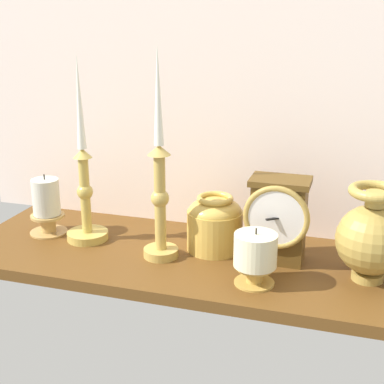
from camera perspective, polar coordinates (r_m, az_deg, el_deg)
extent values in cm
cube|color=brown|center=(117.91, 0.07, -7.05)|extent=(100.00, 36.00, 2.40)
cube|color=silver|center=(125.66, 2.60, 10.57)|extent=(120.00, 2.00, 65.00)
cube|color=#573C16|center=(113.56, 8.95, -3.14)|extent=(10.66, 7.22, 16.38)
cube|color=#573C16|center=(110.72, 9.17, 1.11)|extent=(11.94, 8.09, 1.20)
torus|color=#AF8D42|center=(108.96, 8.69, -2.65)|extent=(13.20, 1.20, 13.20)
cylinder|color=silver|center=(108.86, 8.69, -2.66)|extent=(11.04, 0.40, 11.04)
cube|color=black|center=(108.58, 8.66, -2.72)|extent=(3.69, 3.04, 0.30)
cylinder|color=gold|center=(127.13, -10.75, -4.43)|extent=(9.27, 9.27, 1.80)
cylinder|color=gold|center=(123.86, -11.00, -0.35)|extent=(2.24, 2.24, 17.25)
sphere|color=gold|center=(123.60, -11.02, 0.03)|extent=(3.58, 3.58, 3.58)
cone|color=gold|center=(121.23, -11.27, 3.97)|extent=(4.11, 4.11, 2.00)
cone|color=white|center=(119.10, -11.59, 9.12)|extent=(1.97, 1.97, 20.04)
cylinder|color=tan|center=(116.57, -3.23, -6.25)|extent=(7.33, 7.33, 1.80)
cylinder|color=tan|center=(112.51, -3.32, -1.14)|extent=(2.34, 2.34, 20.19)
sphere|color=tan|center=(112.18, -3.33, -0.65)|extent=(3.75, 3.75, 3.75)
cone|color=tan|center=(109.38, -3.43, 4.36)|extent=(4.68, 4.68, 2.00)
cone|color=white|center=(107.34, -3.54, 10.00)|extent=(1.97, 1.97, 19.71)
cylinder|color=#A98C3F|center=(111.98, 17.69, -8.26)|extent=(5.99, 5.99, 1.60)
sphere|color=#A98C3F|center=(108.99, 18.06, -4.73)|extent=(13.31, 13.31, 13.31)
cylinder|color=#A98C3F|center=(106.25, 18.48, -0.69)|extent=(3.73, 3.73, 2.90)
torus|color=#A98C3F|center=(105.81, 18.56, 0.05)|extent=(10.11, 10.11, 1.82)
cylinder|color=gold|center=(118.52, 2.37, -3.99)|extent=(11.97, 11.97, 8.73)
ellipsoid|color=gold|center=(116.96, 2.39, -2.01)|extent=(11.37, 11.37, 5.69)
torus|color=gold|center=(116.02, 2.41, -0.69)|extent=(7.77, 7.77, 1.18)
cylinder|color=tan|center=(132.22, -14.66, -3.25)|extent=(3.45, 3.45, 4.23)
cylinder|color=tan|center=(132.84, -14.60, -3.94)|extent=(8.62, 8.62, 0.80)
cylinder|color=tan|center=(131.49, -14.73, -2.39)|extent=(7.76, 7.76, 0.60)
cylinder|color=beige|center=(130.01, -14.89, -0.50)|extent=(6.22, 6.22, 8.36)
cylinder|color=black|center=(128.63, -15.06, 1.52)|extent=(0.30, 0.30, 1.20)
cylinder|color=gold|center=(105.62, 6.48, -8.58)|extent=(3.06, 3.06, 3.33)
cylinder|color=gold|center=(106.19, 6.46, -9.19)|extent=(7.65, 7.65, 0.80)
cylinder|color=gold|center=(104.88, 6.52, -7.77)|extent=(6.88, 6.88, 0.60)
cylinder|color=beige|center=(103.39, 6.59, -5.99)|extent=(8.12, 8.12, 6.33)
cylinder|color=black|center=(101.93, 6.66, -4.05)|extent=(0.30, 0.30, 1.20)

